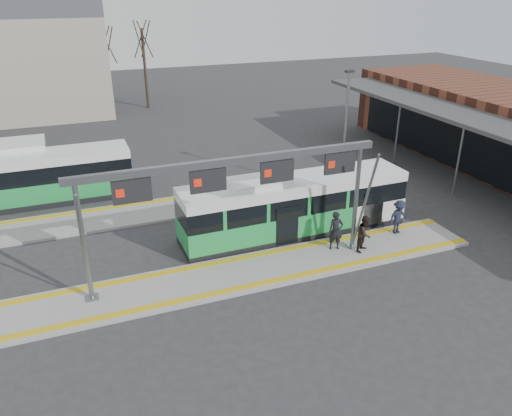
{
  "coord_description": "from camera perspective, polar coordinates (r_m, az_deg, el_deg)",
  "views": [
    {
      "loc": [
        -6.44,
        -17.69,
        11.68
      ],
      "look_at": [
        1.6,
        3.0,
        1.67
      ],
      "focal_mm": 35.0,
      "sensor_mm": 36.0,
      "label": 1
    }
  ],
  "objects": [
    {
      "name": "tactile_second",
      "position": [
        29.31,
        -14.72,
        0.29
      ],
      "size": [
        20.0,
        0.35,
        0.02
      ],
      "color": "gold",
      "rests_on": "platform_second"
    },
    {
      "name": "tactile_main",
      "position": [
        22.07,
        -1.05,
        -7.19
      ],
      "size": [
        22.0,
        2.65,
        0.02
      ],
      "color": "gold",
      "rests_on": "platform_main"
    },
    {
      "name": "passenger_b",
      "position": [
        23.83,
        12.35,
        -2.85
      ],
      "size": [
        1.09,
        1.03,
        1.78
      ],
      "primitive_type": "imported",
      "rotation": [
        0.0,
        0.0,
        0.55
      ],
      "color": "black",
      "rests_on": "platform_main"
    },
    {
      "name": "tree_left",
      "position": [
        50.89,
        -16.81,
        17.32
      ],
      "size": [
        1.4,
        1.4,
        8.39
      ],
      "color": "#382B21",
      "rests_on": "ground"
    },
    {
      "name": "passenger_a",
      "position": [
        23.71,
        9.11,
        -2.58
      ],
      "size": [
        0.77,
        0.6,
        1.88
      ],
      "primitive_type": "imported",
      "rotation": [
        0.0,
        0.0,
        -0.24
      ],
      "color": "black",
      "rests_on": "platform_main"
    },
    {
      "name": "gantry",
      "position": [
        20.33,
        -2.31,
        2.98
      ],
      "size": [
        13.0,
        1.68,
        5.2
      ],
      "color": "slate",
      "rests_on": "platform_main"
    },
    {
      "name": "platform_second",
      "position": [
        28.29,
        -14.39,
        -0.75
      ],
      "size": [
        20.0,
        3.0,
        0.15
      ],
      "primitive_type": "cube",
      "color": "gray",
      "rests_on": "ground"
    },
    {
      "name": "platform_main",
      "position": [
        22.11,
        -1.05,
        -7.38
      ],
      "size": [
        22.0,
        3.0,
        0.15
      ],
      "primitive_type": "cube",
      "color": "gray",
      "rests_on": "ground"
    },
    {
      "name": "passenger_c",
      "position": [
        25.9,
        16.0,
        -0.99
      ],
      "size": [
        1.23,
        0.83,
        1.78
      ],
      "primitive_type": "imported",
      "rotation": [
        0.0,
        0.0,
        0.15
      ],
      "color": "#1C2032",
      "rests_on": "platform_main"
    },
    {
      "name": "hero_bus",
      "position": [
        25.1,
        4.34,
        0.19
      ],
      "size": [
        11.68,
        2.61,
        3.2
      ],
      "rotation": [
        0.0,
        0.0,
        0.01
      ],
      "color": "black",
      "rests_on": "ground"
    },
    {
      "name": "tree_mid",
      "position": [
        52.5,
        -12.85,
        18.22
      ],
      "size": [
        1.4,
        1.4,
        8.76
      ],
      "color": "#382B21",
      "rests_on": "ground"
    },
    {
      "name": "bg_bus_green",
      "position": [
        31.35,
        -24.81,
        2.9
      ],
      "size": [
        11.66,
        2.5,
        2.91
      ],
      "rotation": [
        0.0,
        0.0,
        0.0
      ],
      "color": "black",
      "rests_on": "ground"
    },
    {
      "name": "lamp_east",
      "position": [
        29.84,
        10.16,
        8.76
      ],
      "size": [
        0.5,
        0.25,
        7.29
      ],
      "color": "slate",
      "rests_on": "ground"
    },
    {
      "name": "ground",
      "position": [
        22.15,
        -1.05,
        -7.55
      ],
      "size": [
        120.0,
        120.0,
        0.0
      ],
      "primitive_type": "plane",
      "color": "#2D2D30",
      "rests_on": "ground"
    }
  ]
}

